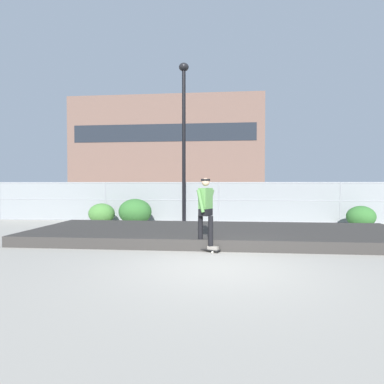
{
  "coord_description": "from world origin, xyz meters",
  "views": [
    {
      "loc": [
        0.08,
        -6.5,
        1.76
      ],
      "look_at": [
        -0.92,
        4.15,
        1.48
      ],
      "focal_mm": 28.57,
      "sensor_mm": 36.0,
      "label": 1
    }
  ],
  "objects_px": {
    "skateboard": "(205,249)",
    "shrub_center": "(135,212)",
    "street_lamp": "(184,125)",
    "shrub_right": "(361,217)",
    "parked_car_near": "(131,200)",
    "parked_car_mid": "(228,200)",
    "parked_car_far": "(343,201)",
    "shrub_left": "(102,214)",
    "skater": "(206,208)"
  },
  "relations": [
    {
      "from": "skateboard",
      "to": "shrub_center",
      "type": "relative_size",
      "value": 0.56
    },
    {
      "from": "street_lamp",
      "to": "shrub_right",
      "type": "height_order",
      "value": "street_lamp"
    },
    {
      "from": "parked_car_near",
      "to": "shrub_right",
      "type": "bearing_deg",
      "value": -23.32
    },
    {
      "from": "parked_car_near",
      "to": "parked_car_mid",
      "type": "bearing_deg",
      "value": -3.81
    },
    {
      "from": "parked_car_far",
      "to": "shrub_right",
      "type": "distance_m",
      "value": 4.62
    },
    {
      "from": "street_lamp",
      "to": "parked_car_mid",
      "type": "distance_m",
      "value": 5.52
    },
    {
      "from": "parked_car_mid",
      "to": "shrub_right",
      "type": "height_order",
      "value": "parked_car_mid"
    },
    {
      "from": "street_lamp",
      "to": "shrub_center",
      "type": "distance_m",
      "value": 4.42
    },
    {
      "from": "parked_car_mid",
      "to": "shrub_right",
      "type": "xyz_separation_m",
      "value": [
        5.26,
        -4.34,
        -0.4
      ]
    },
    {
      "from": "street_lamp",
      "to": "shrub_left",
      "type": "bearing_deg",
      "value": -171.19
    },
    {
      "from": "parked_car_mid",
      "to": "shrub_right",
      "type": "relative_size",
      "value": 3.99
    },
    {
      "from": "parked_car_mid",
      "to": "shrub_left",
      "type": "distance_m",
      "value": 7.08
    },
    {
      "from": "shrub_center",
      "to": "shrub_right",
      "type": "distance_m",
      "value": 9.39
    },
    {
      "from": "parked_car_mid",
      "to": "shrub_left",
      "type": "relative_size",
      "value": 3.87
    },
    {
      "from": "parked_car_far",
      "to": "shrub_center",
      "type": "bearing_deg",
      "value": -156.84
    },
    {
      "from": "parked_car_near",
      "to": "parked_car_mid",
      "type": "distance_m",
      "value": 5.71
    },
    {
      "from": "skater",
      "to": "parked_car_far",
      "type": "bearing_deg",
      "value": 53.24
    },
    {
      "from": "skateboard",
      "to": "street_lamp",
      "type": "xyz_separation_m",
      "value": [
        -1.25,
        5.69,
        4.36
      ]
    },
    {
      "from": "street_lamp",
      "to": "parked_car_near",
      "type": "distance_m",
      "value": 6.5
    },
    {
      "from": "street_lamp",
      "to": "parked_car_mid",
      "type": "relative_size",
      "value": 1.58
    },
    {
      "from": "parked_car_near",
      "to": "shrub_left",
      "type": "distance_m",
      "value": 4.61
    },
    {
      "from": "skater",
      "to": "shrub_left",
      "type": "distance_m",
      "value": 7.1
    },
    {
      "from": "street_lamp",
      "to": "shrub_center",
      "type": "bearing_deg",
      "value": -162.59
    },
    {
      "from": "parked_car_near",
      "to": "shrub_center",
      "type": "xyz_separation_m",
      "value": [
        1.57,
        -4.68,
        -0.28
      ]
    },
    {
      "from": "skater",
      "to": "shrub_right",
      "type": "relative_size",
      "value": 1.63
    },
    {
      "from": "skater",
      "to": "shrub_left",
      "type": "xyz_separation_m",
      "value": [
        -4.86,
        5.13,
        -0.68
      ]
    },
    {
      "from": "skateboard",
      "to": "shrub_left",
      "type": "xyz_separation_m",
      "value": [
        -4.86,
        5.13,
        0.39
      ]
    },
    {
      "from": "skater",
      "to": "parked_car_mid",
      "type": "height_order",
      "value": "skater"
    },
    {
      "from": "shrub_left",
      "to": "shrub_center",
      "type": "distance_m",
      "value": 1.55
    },
    {
      "from": "skateboard",
      "to": "shrub_right",
      "type": "relative_size",
      "value": 0.71
    },
    {
      "from": "street_lamp",
      "to": "skateboard",
      "type": "bearing_deg",
      "value": -77.56
    },
    {
      "from": "skateboard",
      "to": "parked_car_mid",
      "type": "relative_size",
      "value": 0.18
    },
    {
      "from": "shrub_center",
      "to": "shrub_right",
      "type": "xyz_separation_m",
      "value": [
        9.39,
        -0.04,
        -0.12
      ]
    },
    {
      "from": "skateboard",
      "to": "shrub_left",
      "type": "relative_size",
      "value": 0.69
    },
    {
      "from": "skater",
      "to": "shrub_center",
      "type": "relative_size",
      "value": 1.28
    },
    {
      "from": "street_lamp",
      "to": "shrub_right",
      "type": "bearing_deg",
      "value": -5.35
    },
    {
      "from": "shrub_right",
      "to": "street_lamp",
      "type": "bearing_deg",
      "value": 174.65
    },
    {
      "from": "shrub_center",
      "to": "skateboard",
      "type": "bearing_deg",
      "value": -56.64
    },
    {
      "from": "shrub_center",
      "to": "parked_car_near",
      "type": "bearing_deg",
      "value": 108.52
    },
    {
      "from": "skater",
      "to": "street_lamp",
      "type": "distance_m",
      "value": 6.69
    },
    {
      "from": "shrub_left",
      "to": "shrub_right",
      "type": "xyz_separation_m",
      "value": [
        10.93,
        -0.13,
        -0.01
      ]
    },
    {
      "from": "skater",
      "to": "shrub_center",
      "type": "xyz_separation_m",
      "value": [
        -3.32,
        5.04,
        -0.57
      ]
    },
    {
      "from": "skateboard",
      "to": "shrub_right",
      "type": "xyz_separation_m",
      "value": [
        6.07,
        5.0,
        0.38
      ]
    },
    {
      "from": "parked_car_mid",
      "to": "shrub_center",
      "type": "xyz_separation_m",
      "value": [
        -4.13,
        -4.3,
        -0.28
      ]
    },
    {
      "from": "parked_car_near",
      "to": "shrub_center",
      "type": "relative_size",
      "value": 3.08
    },
    {
      "from": "skateboard",
      "to": "parked_car_mid",
      "type": "distance_m",
      "value": 9.41
    },
    {
      "from": "parked_car_far",
      "to": "skater",
      "type": "bearing_deg",
      "value": -126.76
    },
    {
      "from": "parked_car_near",
      "to": "parked_car_far",
      "type": "xyz_separation_m",
      "value": [
        11.98,
        -0.23,
        0.0
      ]
    },
    {
      "from": "skateboard",
      "to": "parked_car_mid",
      "type": "bearing_deg",
      "value": 85.05
    },
    {
      "from": "parked_car_near",
      "to": "shrub_right",
      "type": "xyz_separation_m",
      "value": [
        10.95,
        -4.72,
        -0.4
      ]
    }
  ]
}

